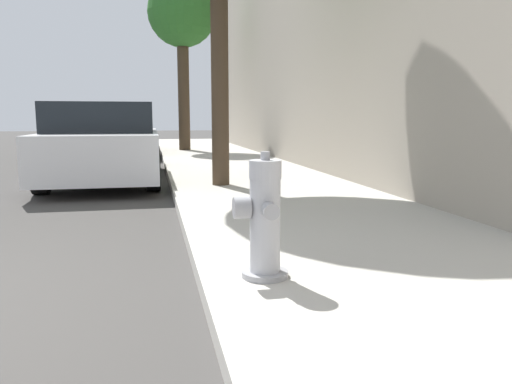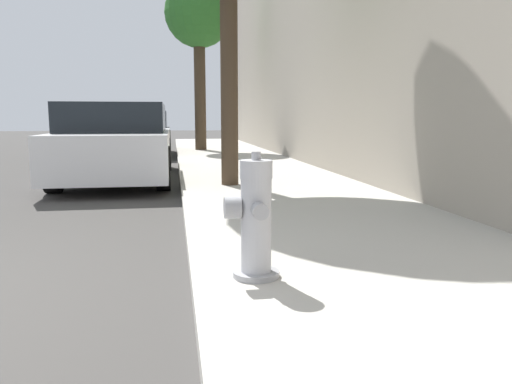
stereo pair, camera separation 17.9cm
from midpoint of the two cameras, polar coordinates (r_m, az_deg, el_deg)
name	(u,v)px [view 2 (the right image)]	position (r m, az deg, el deg)	size (l,w,h in m)	color
sidewalk_slab	(416,288)	(3.20, 19.41, -10.30)	(2.65, 40.00, 0.12)	#B7B2A8
fire_hydrant	(255,220)	(2.95, 1.60, -3.26)	(0.33, 0.34, 0.75)	#97979C
parked_car_near	(118,143)	(8.79, -14.90, 5.42)	(1.74, 4.49, 1.29)	silver
parked_car_mid	(139,134)	(14.44, -12.92, 6.51)	(1.74, 4.00, 1.24)	#4C5156
street_tree_far	(199,17)	(15.27, -6.20, 19.31)	(1.96, 1.96, 4.91)	#423323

